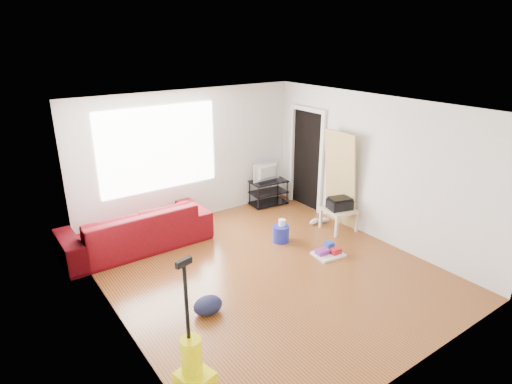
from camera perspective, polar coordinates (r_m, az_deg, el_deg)
room at (r=6.27m, az=1.59°, el=0.08°), size 4.51×5.01×2.51m
sofa at (r=7.64m, az=-15.42°, el=-7.06°), size 2.45×0.96×0.72m
tv_stand at (r=9.05m, az=1.66°, el=-0.02°), size 0.81×0.52×0.53m
tv at (r=8.91m, az=1.69°, el=2.65°), size 0.66×0.09×0.38m
side_table at (r=7.99m, az=11.02°, el=-2.63°), size 0.57×0.57×0.42m
printer at (r=7.93m, az=11.10°, el=-1.50°), size 0.48×0.41×0.22m
bucket at (r=7.57m, az=3.30°, el=-6.56°), size 0.38×0.38×0.29m
toilet_paper at (r=7.51m, az=3.46°, el=-5.08°), size 0.12×0.12×0.11m
cleaning_tray at (r=7.20m, az=9.64°, el=-7.88°), size 0.51×0.42×0.17m
backpack at (r=5.84m, az=-6.39°, el=-15.68°), size 0.44×0.38×0.22m
sneakers at (r=8.31m, az=8.39°, el=-3.82°), size 0.47×0.24×0.10m
vacuum at (r=4.72m, az=-8.38°, el=-21.91°), size 0.38×0.42×1.47m
door_panel at (r=8.38m, az=10.74°, el=-4.14°), size 0.23×0.72×1.80m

